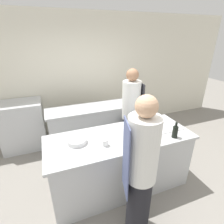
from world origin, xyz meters
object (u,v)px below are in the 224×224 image
Objects in this scene: bowl_prep_small at (77,141)px; chef_at_prep_near at (141,172)px; bottle_wine at (175,131)px; chef_at_stove at (131,114)px; bottle_olive_oil at (153,131)px; oven_range at (23,125)px; bottle_vinegar at (127,132)px; bowl_mixing_large at (143,123)px; cup at (105,142)px.

chef_at_prep_near is at bearing -54.81° from bowl_prep_small.
chef_at_prep_near is at bearing -151.68° from bottle_wine.
chef_at_stove reaches higher than bottle_olive_oil.
oven_range is 3.87× the size of bottle_vinegar.
bowl_mixing_large is (0.44, 0.27, -0.07)m from bottle_vinegar.
chef_at_stove reaches higher than bowl_mixing_large.
bottle_vinegar is (1.58, -1.83, 0.52)m from oven_range.
chef_at_stove is 7.29× the size of bottle_wine.
bottle_olive_oil is 0.96× the size of bowl_prep_small.
bottle_olive_oil reaches higher than bowl_mixing_large.
chef_at_prep_near is at bearing -132.67° from bottle_olive_oil.
bottle_wine is at bearing -19.71° from bottle_olive_oil.
bowl_mixing_large is 1.01× the size of bowl_prep_small.
chef_at_stove is at bearing 59.88° from bottle_vinegar.
oven_range is 1.97m from bowl_prep_small.
chef_at_stove is at bearing 85.56° from bowl_mixing_large.
cup is (-0.35, -0.06, -0.06)m from bottle_vinegar.
chef_at_stove is 1.07m from bottle_wine.
oven_range is 0.59× the size of chef_at_stove.
bottle_vinegar is 1.11× the size of bottle_wine.
oven_range is at bearing 45.21° from chef_at_prep_near.
bottle_olive_oil is at bearing -13.26° from bowl_prep_small.
bowl_mixing_large is at bearing -37.66° from oven_range.
bowl_prep_small is (0.88, -1.70, 0.44)m from oven_range.
bottle_wine is (0.30, -0.11, -0.01)m from bottle_olive_oil.
bottle_olive_oil is 2.76× the size of cup.
chef_at_stove is at bearing -26.09° from oven_range.
bowl_mixing_large is (-0.23, 0.50, -0.06)m from bottle_wine.
bowl_mixing_large is at bearing 23.21° from cup.
chef_at_stove reaches higher than bottle_vinegar.
chef_at_stove is 0.55m from bowl_mixing_large.
bottle_vinegar is (-0.48, -0.82, 0.14)m from chef_at_stove.
bowl_mixing_large is 2.91× the size of cup.
bottle_olive_oil reaches higher than cup.
bottle_wine reaches higher than bowl_mixing_large.
bowl_mixing_large is at bearing -2.25° from chef_at_stove.
bowl_mixing_large is at bearing 7.13° from bowl_prep_small.
chef_at_stove is at bearing 30.40° from bowl_prep_small.
cup is at bearing -40.92° from chef_at_stove.
chef_at_stove is 1.22m from cup.
bottle_olive_oil is at bearing -5.03° from chef_at_stove.
bottle_vinegar is at bearing -49.19° from oven_range.
bottle_vinegar is 1.00× the size of bowl_prep_small.
bowl_prep_small is at bearing 50.34° from chef_at_prep_near.
bottle_olive_oil is 0.71m from cup.
bottle_wine is 0.90× the size of bowl_prep_small.
bottle_wine is at bearing -9.10° from cup.
oven_range is 2.80m from bottle_olive_oil.
cup is (-0.21, 0.60, 0.06)m from chef_at_prep_near.
chef_at_prep_near is at bearing -70.50° from cup.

